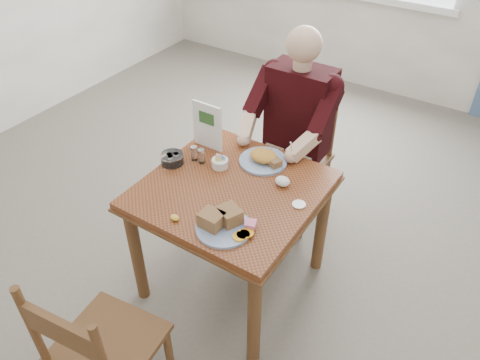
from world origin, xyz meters
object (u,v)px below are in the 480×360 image
Objects in this scene: chair_far at (297,156)px; far_plate at (264,158)px; chair_near at (101,351)px; diner at (294,120)px; near_plate at (223,222)px; table at (232,203)px.

far_plate is at bearing -86.22° from chair_far.
chair_near is 1.72m from diner.
diner reaches higher than near_plate.
far_plate is (0.03, -0.51, 0.30)m from chair_far.
chair_far is 2.65× the size of far_plate.
near_plate is at bearing 75.70° from chair_near.
chair_near is at bearing -93.16° from far_plate.
table is 0.73m from diner.
diner is (0.00, 0.71, 0.17)m from table.
chair_near is (-0.04, -0.98, -0.16)m from table.
diner is 3.87× the size of far_plate.
diner is at bearing 94.58° from far_plate.
chair_near is 2.65× the size of far_plate.
table is at bearing -96.78° from far_plate.
chair_near is 0.69× the size of diner.
chair_near is at bearing -104.30° from near_plate.
diner is at bearing 98.16° from near_plate.
chair_near reaches higher than near_plate.
chair_far is 0.69× the size of diner.
far_plate is (-0.11, 0.56, -0.01)m from near_plate.
table is 0.99m from chair_near.
diner is (0.04, 1.68, 0.33)m from chair_near.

